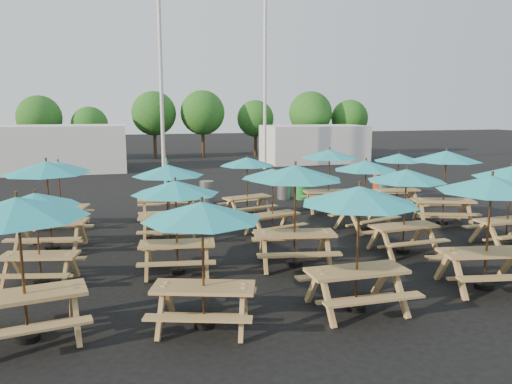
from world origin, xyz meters
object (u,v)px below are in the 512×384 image
object	(u,v)px
picnic_unit_0	(18,216)
picnic_unit_9	(295,178)
picnic_unit_2	(47,173)
picnic_unit_8	(359,202)
picnic_unit_10	(273,177)
picnic_unit_3	(59,170)
waste_bin_0	(207,192)
picnic_unit_4	(202,218)
picnic_unit_12	(491,190)
picnic_unit_5	(176,192)
picnic_unit_11	(247,165)
waste_bin_4	(383,186)
picnic_unit_14	(366,169)
waste_bin_2	(302,188)
picnic_unit_15	(329,157)
picnic_unit_18	(446,160)
waste_bin_3	(379,185)
waste_bin_1	(284,188)
picnic_unit_6	(168,175)
picnic_unit_7	(167,192)
picnic_unit_19	(399,160)
picnic_unit_13	(406,180)
picnic_unit_17	(511,176)
picnic_unit_1	(36,205)

from	to	relation	value
picnic_unit_0	picnic_unit_9	size ratio (longest dim) A/B	0.98
picnic_unit_2	picnic_unit_8	distance (m)	8.61
picnic_unit_0	picnic_unit_10	bearing A→B (deg)	32.53
picnic_unit_3	waste_bin_0	size ratio (longest dim) A/B	2.58
picnic_unit_10	waste_bin_0	size ratio (longest dim) A/B	2.55
picnic_unit_4	picnic_unit_12	bearing A→B (deg)	21.01
picnic_unit_5	picnic_unit_12	world-z (taller)	picnic_unit_12
picnic_unit_11	waste_bin_4	world-z (taller)	picnic_unit_11
picnic_unit_8	picnic_unit_14	xyz separation A→B (m)	(3.17, 5.83, -0.18)
picnic_unit_9	waste_bin_2	distance (m)	9.28
picnic_unit_15	picnic_unit_18	xyz separation A→B (m)	(2.87, -2.96, 0.12)
picnic_unit_11	picnic_unit_10	bearing A→B (deg)	-104.51
picnic_unit_2	waste_bin_3	world-z (taller)	picnic_unit_2
waste_bin_4	waste_bin_1	bearing A→B (deg)	172.56
picnic_unit_2	picnic_unit_4	bearing A→B (deg)	-51.29
picnic_unit_6	picnic_unit_18	xyz separation A→B (m)	(9.06, -0.22, 0.19)
waste_bin_3	picnic_unit_7	bearing A→B (deg)	-163.89
picnic_unit_2	picnic_unit_10	bearing A→B (deg)	8.47
picnic_unit_7	waste_bin_0	world-z (taller)	picnic_unit_7
picnic_unit_9	picnic_unit_19	world-z (taller)	picnic_unit_9
picnic_unit_7	waste_bin_3	distance (m)	9.96
picnic_unit_10	waste_bin_4	xyz separation A→B (m)	(6.70, 5.29, -1.35)
picnic_unit_11	picnic_unit_12	xyz separation A→B (m)	(3.20, -8.37, 0.30)
picnic_unit_13	picnic_unit_14	size ratio (longest dim) A/B	0.89
picnic_unit_14	waste_bin_0	xyz separation A→B (m)	(-4.15, 5.64, -1.49)
picnic_unit_2	picnic_unit_10	size ratio (longest dim) A/B	1.10
picnic_unit_0	picnic_unit_18	bearing A→B (deg)	14.80
picnic_unit_6	picnic_unit_17	size ratio (longest dim) A/B	1.01
picnic_unit_8	waste_bin_0	distance (m)	11.63
picnic_unit_18	waste_bin_0	bearing A→B (deg)	159.88
picnic_unit_2	picnic_unit_3	xyz separation A→B (m)	(-0.01, 2.71, -0.26)
picnic_unit_18	picnic_unit_10	bearing A→B (deg)	-161.10
waste_bin_0	waste_bin_3	size ratio (longest dim) A/B	1.00
waste_bin_2	picnic_unit_12	bearing A→B (deg)	-89.36
picnic_unit_12	picnic_unit_18	bearing A→B (deg)	71.81
picnic_unit_4	waste_bin_3	size ratio (longest dim) A/B	2.85
picnic_unit_15	waste_bin_4	distance (m)	4.53
picnic_unit_7	picnic_unit_17	size ratio (longest dim) A/B	1.11
picnic_unit_7	picnic_unit_10	xyz separation A→B (m)	(2.90, -2.75, 0.77)
picnic_unit_5	picnic_unit_14	size ratio (longest dim) A/B	0.89
picnic_unit_8	picnic_unit_18	size ratio (longest dim) A/B	0.86
picnic_unit_1	picnic_unit_2	bearing A→B (deg)	104.93
picnic_unit_15	picnic_unit_18	bearing A→B (deg)	-35.91
waste_bin_3	waste_bin_2	bearing A→B (deg)	178.40
picnic_unit_1	waste_bin_3	xyz separation A→B (m)	(12.83, 8.20, -1.35)
picnic_unit_5	picnic_unit_12	bearing A→B (deg)	-15.50
picnic_unit_6	picnic_unit_10	size ratio (longest dim) A/B	0.98
picnic_unit_2	picnic_unit_4	distance (m)	6.77
picnic_unit_12	picnic_unit_15	distance (m)	8.44
picnic_unit_11	picnic_unit_18	bearing A→B (deg)	-41.11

